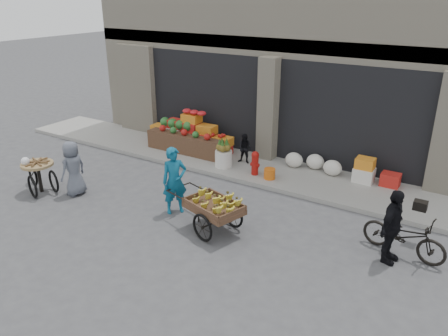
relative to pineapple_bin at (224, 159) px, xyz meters
The scene contains 15 objects.
ground 3.70m from the pineapple_bin, 78.23° to the right, with size 80.00×80.00×0.00m, color #424244.
sidewalk 0.95m from the pineapple_bin, 33.69° to the left, with size 18.00×2.20×0.12m, color gray.
building 5.41m from the pineapple_bin, 80.40° to the left, with size 14.00×6.45×7.00m.
fruit_display 1.92m from the pineapple_bin, 155.76° to the left, with size 3.10×1.12×1.24m.
pineapple_bin is the anchor object (origin of this frame).
fire_hydrant 1.11m from the pineapple_bin, ahead, with size 0.22×0.22×0.71m.
orange_bucket 1.61m from the pineapple_bin, ahead, with size 0.32×0.32×0.30m, color orange.
right_bay_goods 3.54m from the pineapple_bin, 18.10° to the left, with size 3.35×0.60×0.70m.
seated_person 0.75m from the pineapple_bin, 56.31° to the left, with size 0.45×0.35×0.93m, color black.
banana_cart 3.64m from the pineapple_bin, 61.98° to the right, with size 2.33×1.43×0.91m.
vendor_woman 2.99m from the pineapple_bin, 81.72° to the right, with size 0.61×0.40×1.68m, color #0F5678.
tricycle_cart 5.21m from the pineapple_bin, 130.99° to the right, with size 1.46×1.05×0.95m.
vendor_grey 4.33m from the pineapple_bin, 124.98° to the right, with size 0.73×0.47×1.49m, color slate.
bicycle 5.90m from the pineapple_bin, 19.25° to the right, with size 0.60×1.72×0.90m, color black.
cyclist 5.87m from the pineapple_bin, 23.59° to the right, with size 0.92×0.38×1.57m, color black.
Camera 1 is at (5.77, -6.86, 5.11)m, focal length 35.00 mm.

